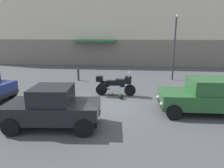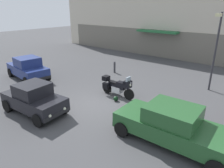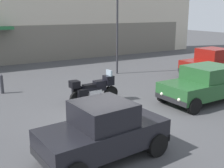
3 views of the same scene
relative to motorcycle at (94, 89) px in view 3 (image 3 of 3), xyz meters
The scene contains 8 objects.
ground_plane 1.93m from the motorcycle, 101.92° to the right, with size 80.00×80.00×0.00m, color #424244.
motorcycle is the anchor object (origin of this frame).
helmet 0.88m from the motorcycle, 57.76° to the right, with size 0.28×0.28×0.28m, color black.
car_sedan_far 4.98m from the motorcycle, 26.62° to the right, with size 4.62×2.03×1.56m.
car_compact_side 4.69m from the motorcycle, 114.04° to the right, with size 3.57×1.94×1.56m.
car_wagon_end 8.74m from the motorcycle, ahead, with size 3.92×1.88×1.64m.
streetlamp_curbside 6.37m from the motorcycle, 47.80° to the left, with size 0.28×0.94×4.79m.
bollard_curbside 4.72m from the motorcycle, 130.74° to the left, with size 0.16×0.16×0.93m.
Camera 3 is at (-4.85, -8.51, 3.82)m, focal length 45.35 mm.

